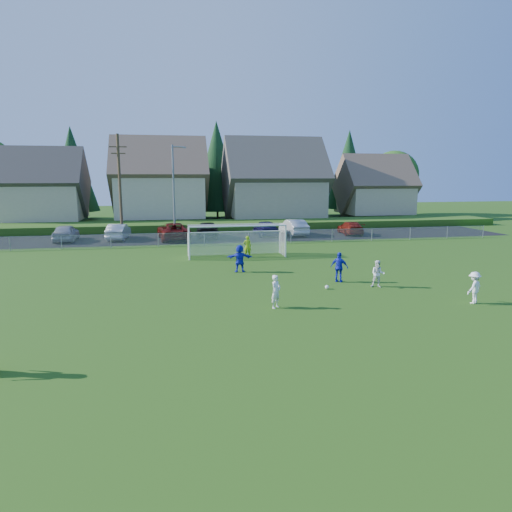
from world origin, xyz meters
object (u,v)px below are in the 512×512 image
Objects in this scene: car_f at (294,227)px; car_d at (207,230)px; soccer_ball at (327,287)px; player_white_b at (378,274)px; soccer_goal at (236,235)px; car_g at (350,228)px; car_a at (66,233)px; car_e at (266,228)px; player_white_c at (474,288)px; car_c at (174,231)px; goalkeeper at (247,246)px; player_white_a at (276,292)px; car_b at (118,232)px; player_blue_b at (240,258)px; player_blue_a at (339,267)px.

car_d is at bearing -1.52° from car_f.
player_white_b reaches higher than soccer_ball.
soccer_goal reaches higher than player_white_b.
car_g is 17.62m from soccer_goal.
car_a is 0.99× the size of car_e.
soccer_ball is 0.14× the size of player_white_c.
soccer_ball is 0.04× the size of car_c.
goalkeeper is 0.28× the size of car_c.
car_g is at bearing 18.77° from player_white_a.
car_f is (17.64, 0.05, 0.06)m from car_b.
player_white_b is at bearing -3.11° from soccer_ball.
player_white_c is at bearing 127.01° from goalkeeper.
player_white_a is 1.04× the size of player_white_b.
goalkeeper is at bearing 103.58° from soccer_ball.
car_c is 11.35m from soccer_goal.
player_white_c is 0.26× the size of car_c.
car_c is 1.18× the size of car_f.
player_blue_b reaches higher than car_c.
car_a is 0.94× the size of car_f.
car_d is (-5.89, 20.83, -0.10)m from player_blue_a.
car_f is (12.38, 1.04, 0.00)m from car_c.
car_f reaches higher than car_d.
car_c is (-3.98, 16.23, -0.07)m from player_blue_b.
player_white_c is 0.96× the size of goalkeeper.
player_white_c is 0.29× the size of car_d.
player_white_a is at bearing 101.29° from player_blue_b.
car_c is (-7.98, 21.60, 0.71)m from soccer_ball.
player_white_c is 26.89m from car_e.
car_e is 3.04m from car_f.
car_a is 10.09m from car_c.
car_b is (-16.14, 22.75, 0.01)m from player_white_b.
car_g is (23.74, -0.47, -0.09)m from car_b.
goalkeeper reaches higher than soccer_ball.
player_white_c reaches higher than car_g.
car_a is at bearing 7.33° from car_b.
car_a is (-14.03, 17.05, -0.09)m from player_blue_b.
car_c reaches higher than car_a.
player_white_b is at bearing 130.63° from car_b.
car_b is at bearing -16.84° from car_c.
player_white_b is at bearing 132.25° from car_a.
player_blue_b is 19.21m from car_f.
player_blue_b is 1.09× the size of goalkeeper.
soccer_goal reaches higher than car_b.
player_white_b is 0.33× the size of car_b.
player_blue_b is at bearing 96.33° from car_d.
car_f reaches higher than car_e.
player_blue_b is 0.24× the size of soccer_goal.
player_blue_b is 17.90m from car_e.
player_blue_a is 0.37× the size of car_a.
player_blue_b is at bearing -69.99° from player_white_c.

